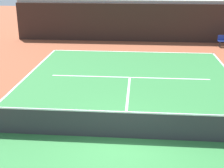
% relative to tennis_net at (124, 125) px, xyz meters
% --- Properties ---
extents(ground_plane, '(80.00, 80.00, 0.00)m').
position_rel_tennis_net_xyz_m(ground_plane, '(0.00, 0.00, -0.51)').
color(ground_plane, brown).
extents(court_surface, '(11.00, 24.00, 0.01)m').
position_rel_tennis_net_xyz_m(court_surface, '(0.00, 0.00, -0.50)').
color(court_surface, '#2D7238').
rests_on(court_surface, ground_plane).
extents(baseline_far, '(11.00, 0.10, 0.00)m').
position_rel_tennis_net_xyz_m(baseline_far, '(0.00, 11.95, -0.50)').
color(baseline_far, white).
rests_on(baseline_far, court_surface).
extents(service_line_far, '(8.26, 0.10, 0.00)m').
position_rel_tennis_net_xyz_m(service_line_far, '(0.00, 6.40, -0.50)').
color(service_line_far, white).
rests_on(service_line_far, court_surface).
extents(centre_service_line, '(0.10, 6.40, 0.00)m').
position_rel_tennis_net_xyz_m(centre_service_line, '(0.00, 3.20, -0.50)').
color(centre_service_line, white).
rests_on(centre_service_line, court_surface).
extents(back_wall, '(18.53, 0.30, 2.90)m').
position_rel_tennis_net_xyz_m(back_wall, '(0.00, 15.53, 0.94)').
color(back_wall, black).
rests_on(back_wall, ground_plane).
extents(stands_tier_lower, '(18.53, 2.40, 3.13)m').
position_rel_tennis_net_xyz_m(stands_tier_lower, '(0.00, 16.88, 1.05)').
color(stands_tier_lower, '#9E9E99').
rests_on(stands_tier_lower, ground_plane).
extents(stands_tier_upper, '(18.53, 2.40, 4.17)m').
position_rel_tennis_net_xyz_m(stands_tier_upper, '(0.00, 19.28, 1.58)').
color(stands_tier_upper, '#9E9E99').
rests_on(stands_tier_upper, ground_plane).
extents(tennis_net, '(11.08, 0.08, 1.07)m').
position_rel_tennis_net_xyz_m(tennis_net, '(0.00, 0.00, 0.00)').
color(tennis_net, black).
rests_on(tennis_net, court_surface).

